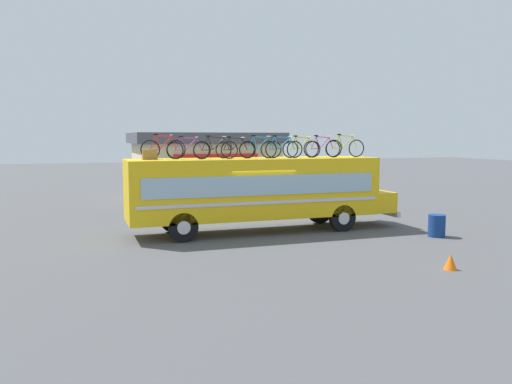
# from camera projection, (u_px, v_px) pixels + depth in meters

# --- Properties ---
(ground_plane) EXTENTS (120.00, 120.00, 0.00)m
(ground_plane) POSITION_uv_depth(u_px,v_px,m) (255.00, 232.00, 20.29)
(ground_plane) COLOR #4C4C4F
(bus) EXTENTS (10.92, 2.38, 2.91)m
(bus) POSITION_uv_depth(u_px,v_px,m) (259.00, 189.00, 20.17)
(bus) COLOR yellow
(bus) RESTS_ON ground
(luggage_bag_1) EXTENTS (0.54, 0.33, 0.37)m
(luggage_bag_1) POSITION_uv_depth(u_px,v_px,m) (150.00, 155.00, 18.77)
(luggage_bag_1) COLOR olive
(luggage_bag_1) RESTS_ON bus
(rooftop_bicycle_1) EXTENTS (1.67, 0.44, 0.95)m
(rooftop_bicycle_1) POSITION_uv_depth(u_px,v_px,m) (163.00, 149.00, 19.00)
(rooftop_bicycle_1) COLOR black
(rooftop_bicycle_1) RESTS_ON bus
(rooftop_bicycle_2) EXTENTS (1.67, 0.44, 0.87)m
(rooftop_bicycle_2) POSITION_uv_depth(u_px,v_px,m) (188.00, 149.00, 19.31)
(rooftop_bicycle_2) COLOR black
(rooftop_bicycle_2) RESTS_ON bus
(rooftop_bicycle_3) EXTENTS (1.73, 0.44, 0.90)m
(rooftop_bicycle_3) POSITION_uv_depth(u_px,v_px,m) (216.00, 149.00, 19.17)
(rooftop_bicycle_3) COLOR black
(rooftop_bicycle_3) RESTS_ON bus
(rooftop_bicycle_4) EXTENTS (1.60, 0.44, 0.86)m
(rooftop_bicycle_4) POSITION_uv_depth(u_px,v_px,m) (235.00, 149.00, 20.00)
(rooftop_bicycle_4) COLOR black
(rooftop_bicycle_4) RESTS_ON bus
(rooftop_bicycle_5) EXTENTS (1.76, 0.44, 0.90)m
(rooftop_bicycle_5) POSITION_uv_depth(u_px,v_px,m) (260.00, 149.00, 19.96)
(rooftop_bicycle_5) COLOR black
(rooftop_bicycle_5) RESTS_ON bus
(rooftop_bicycle_6) EXTENTS (1.77, 0.44, 0.90)m
(rooftop_bicycle_6) POSITION_uv_depth(u_px,v_px,m) (282.00, 148.00, 20.11)
(rooftop_bicycle_6) COLOR black
(rooftop_bicycle_6) RESTS_ON bus
(rooftop_bicycle_7) EXTENTS (1.65, 0.44, 0.89)m
(rooftop_bicycle_7) POSITION_uv_depth(u_px,v_px,m) (302.00, 148.00, 20.48)
(rooftop_bicycle_7) COLOR black
(rooftop_bicycle_7) RESTS_ON bus
(rooftop_bicycle_8) EXTENTS (1.66, 0.44, 0.91)m
(rooftop_bicycle_8) POSITION_uv_depth(u_px,v_px,m) (322.00, 148.00, 20.96)
(rooftop_bicycle_8) COLOR black
(rooftop_bicycle_8) RESTS_ON bus
(rooftop_bicycle_9) EXTENTS (1.76, 0.44, 0.96)m
(rooftop_bicycle_9) POSITION_uv_depth(u_px,v_px,m) (345.00, 148.00, 20.98)
(rooftop_bicycle_9) COLOR black
(rooftop_bicycle_9) RESTS_ON bus
(roadside_building) EXTENTS (9.01, 6.77, 3.99)m
(roadside_building) POSITION_uv_depth(u_px,v_px,m) (204.00, 164.00, 32.77)
(roadside_building) COLOR beige
(roadside_building) RESTS_ON ground
(trash_bin) EXTENTS (0.63, 0.63, 0.83)m
(trash_bin) POSITION_uv_depth(u_px,v_px,m) (437.00, 226.00, 19.27)
(trash_bin) COLOR navy
(trash_bin) RESTS_ON ground
(traffic_cone) EXTENTS (0.37, 0.37, 0.46)m
(traffic_cone) POSITION_uv_depth(u_px,v_px,m) (451.00, 262.00, 14.46)
(traffic_cone) COLOR orange
(traffic_cone) RESTS_ON ground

